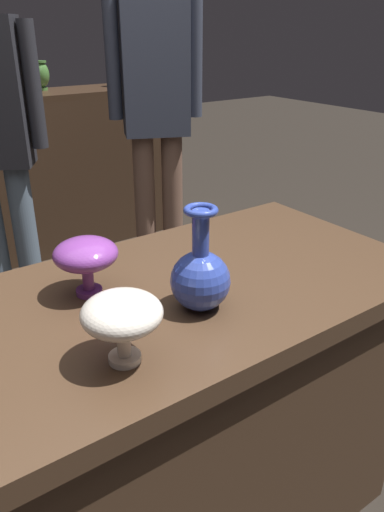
{
  "coord_description": "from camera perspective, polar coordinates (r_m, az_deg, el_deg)",
  "views": [
    {
      "loc": [
        -0.58,
        -0.85,
        1.36
      ],
      "look_at": [
        -0.01,
        -0.05,
        0.9
      ],
      "focal_mm": 34.87,
      "sensor_mm": 36.0,
      "label": 1
    }
  ],
  "objects": [
    {
      "name": "display_plinth",
      "position": [
        1.4,
        -0.76,
        -17.75
      ],
      "size": [
        1.2,
        0.64,
        0.8
      ],
      "color": "#422D1E",
      "rests_on": "ground_plane"
    },
    {
      "name": "shelf_vase_far_right",
      "position": [
        3.43,
        -7.68,
        20.95
      ],
      "size": [
        0.1,
        0.1,
        0.29
      ],
      "color": "red",
      "rests_on": "back_display_shelf"
    },
    {
      "name": "shelf_vase_right",
      "position": [
        3.32,
        -16.97,
        19.31
      ],
      "size": [
        0.1,
        0.1,
        0.17
      ],
      "color": "#477A38",
      "rests_on": "back_display_shelf"
    },
    {
      "name": "vase_left_accent",
      "position": [
        1.12,
        -12.09,
        0.04
      ],
      "size": [
        0.14,
        0.14,
        0.13
      ],
      "color": "#7A388E",
      "rests_on": "display_plinth"
    },
    {
      "name": "vase_tall_behind",
      "position": [
        0.88,
        -8.04,
        -6.77
      ],
      "size": [
        0.15,
        0.15,
        0.14
      ],
      "color": "silver",
      "rests_on": "display_plinth"
    },
    {
      "name": "visitor_near_right",
      "position": [
        2.59,
        -4.18,
        17.41
      ],
      "size": [
        0.44,
        0.29,
        1.71
      ],
      "rotation": [
        0.0,
        0.0,
        2.72
      ],
      "color": "brown",
      "rests_on": "ground_plane"
    },
    {
      "name": "vase_centerpiece",
      "position": [
        1.05,
        0.96,
        -2.35
      ],
      "size": [
        0.13,
        0.13,
        0.23
      ],
      "color": "#2D429E",
      "rests_on": "display_plinth"
    }
  ]
}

